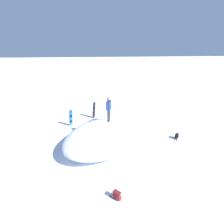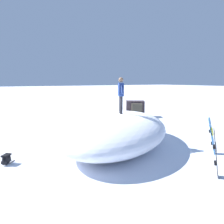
{
  "view_description": "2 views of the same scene",
  "coord_description": "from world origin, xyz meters",
  "views": [
    {
      "loc": [
        -1.44,
        -9.43,
        6.3
      ],
      "look_at": [
        0.08,
        1.0,
        2.12
      ],
      "focal_mm": 25.92,
      "sensor_mm": 36.0,
      "label": 1
    },
    {
      "loc": [
        5.23,
        8.92,
        3.19
      ],
      "look_at": [
        0.41,
        0.76,
        1.77
      ],
      "focal_mm": 33.57,
      "sensor_mm": 36.0,
      "label": 2
    }
  ],
  "objects": [
    {
      "name": "snow_mound",
      "position": [
        0.01,
        0.54,
        0.81
      ],
      "size": [
        8.7,
        8.28,
        1.62
      ],
      "primitive_type": "ellipsoid",
      "rotation": [
        0.0,
        0.0,
        0.68
      ],
      "color": "white",
      "rests_on": "ground"
    },
    {
      "name": "backpack_far",
      "position": [
        4.83,
        0.25,
        0.2
      ],
      "size": [
        0.55,
        0.6,
        0.39
      ],
      "color": "black",
      "rests_on": "ground"
    },
    {
      "name": "snowboarder_standing",
      "position": [
        -0.21,
        0.54,
        2.62
      ],
      "size": [
        0.5,
        0.98,
        1.72
      ],
      "color": "black",
      "rests_on": "snow_mound"
    },
    {
      "name": "snowboard_primary_upright",
      "position": [
        -3.08,
        3.46,
        0.83
      ],
      "size": [
        0.41,
        0.45,
        1.6
      ],
      "color": "#2672BF",
      "rests_on": "ground"
    },
    {
      "name": "snowboard_secondary_upright",
      "position": [
        -1.08,
        4.96,
        0.86
      ],
      "size": [
        0.38,
        0.37,
        1.66
      ],
      "color": "black",
      "rests_on": "ground"
    },
    {
      "name": "backpack_near",
      "position": [
        -0.46,
        -4.22,
        0.21
      ],
      "size": [
        0.56,
        0.57,
        0.41
      ],
      "color": "maroon",
      "rests_on": "ground"
    },
    {
      "name": "ground",
      "position": [
        0.0,
        0.0,
        0.0
      ],
      "size": [
        240.0,
        240.0,
        0.0
      ],
      "primitive_type": "plane",
      "color": "white"
    }
  ]
}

